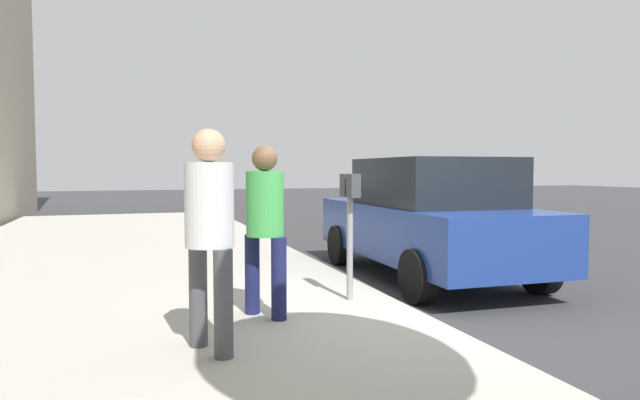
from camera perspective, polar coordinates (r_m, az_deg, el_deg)
ground_plane at (r=6.16m, az=9.06°, el=-12.01°), size 80.00×80.00×0.00m
sidewalk_slab at (r=5.48m, az=-20.79°, el=-13.31°), size 28.00×6.00×0.15m
parking_meter at (r=6.16m, az=3.11°, el=-0.96°), size 0.36×0.12×1.41m
pedestrian_at_meter at (r=5.47m, az=-5.68°, el=-1.82°), size 0.46×0.37×1.69m
pedestrian_bystander at (r=4.47m, az=-11.30°, el=-2.13°), size 0.51×0.39×1.78m
parked_sedan_near at (r=8.33m, az=11.10°, el=-1.81°), size 4.45×2.07×1.77m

